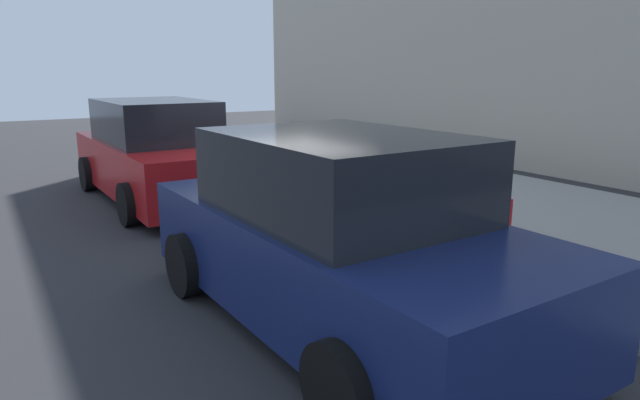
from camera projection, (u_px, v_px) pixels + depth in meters
ground_plane at (280, 203)px, 9.54m from camera, size 40.00×40.00×0.00m
sidewalk_curb at (394, 183)px, 10.80m from camera, size 18.00×5.00×0.14m
suitcase_red_0 at (493, 223)px, 6.59m from camera, size 0.37×0.24×0.95m
suitcase_olive_1 at (455, 216)px, 7.02m from camera, size 0.50×0.23×0.86m
suitcase_navy_2 at (425, 199)px, 7.53m from camera, size 0.49×0.25×1.05m
suitcase_maroon_3 at (397, 199)px, 7.98m from camera, size 0.36×0.27×0.82m
suitcase_teal_4 at (371, 193)px, 8.41m from camera, size 0.51×0.25×0.57m
suitcase_silver_5 at (358, 182)px, 8.92m from camera, size 0.36×0.21×0.71m
suitcase_black_6 at (333, 174)px, 9.29m from camera, size 0.48×0.25×0.84m
fire_hydrant at (305, 166)px, 10.18m from camera, size 0.39×0.21×0.71m
bollard_post at (278, 160)px, 10.75m from camera, size 0.13×0.13×0.77m
parked_car_navy_0 at (338, 237)px, 4.86m from camera, size 4.38×2.16×1.70m
parked_car_red_1 at (156, 154)px, 9.60m from camera, size 4.70×2.07×1.72m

